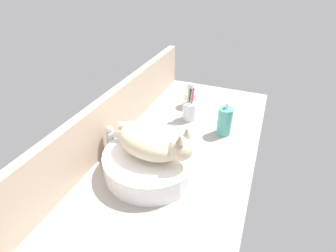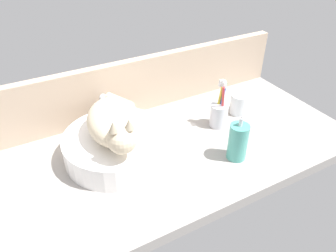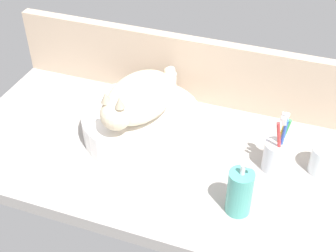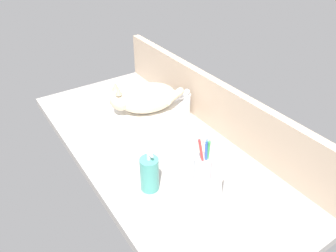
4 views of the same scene
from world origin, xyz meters
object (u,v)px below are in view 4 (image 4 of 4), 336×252
water_glass (235,188)px  faucet (184,102)px  sink_basin (149,117)px  toothbrush_cup (203,166)px  cat (145,98)px  soap_dispenser (150,174)px

water_glass → faucet: bearing=162.6°
sink_basin → water_glass: 52.89cm
sink_basin → toothbrush_cup: size_ratio=1.87×
cat → sink_basin: bearing=83.0°
toothbrush_cup → soap_dispenser: bearing=-108.1°
faucet → toothbrush_cup: toothbrush_cup is taller
cat → faucet: cat is taller
cat → faucet: size_ratio=2.32×
cat → soap_dispenser: bearing=-28.3°
sink_basin → soap_dispenser: size_ratio=2.18×
soap_dispenser → toothbrush_cup: size_ratio=0.86×
sink_basin → soap_dispenser: 39.52cm
water_glass → toothbrush_cup: bearing=-165.1°
sink_basin → soap_dispenser: (34.10, -19.84, 2.31)cm
faucet → toothbrush_cup: size_ratio=0.73×
soap_dispenser → cat: bearing=151.7°
cat → toothbrush_cup: bearing=-0.3°
sink_basin → faucet: size_ratio=2.57×
sink_basin → toothbrush_cup: (40.08, -1.56, 1.11)cm
cat → toothbrush_cup: size_ratio=1.68×
toothbrush_cup → sink_basin: bearing=177.8°
cat → water_glass: bearing=3.4°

